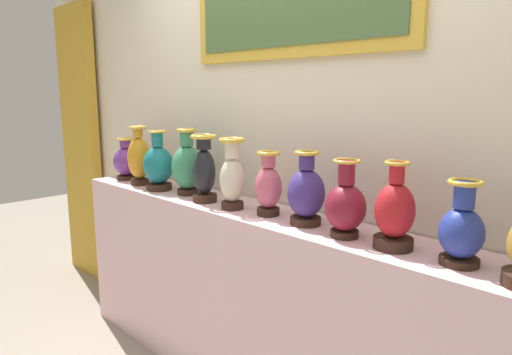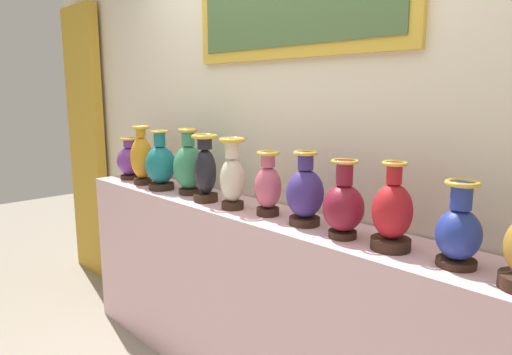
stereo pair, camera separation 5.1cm
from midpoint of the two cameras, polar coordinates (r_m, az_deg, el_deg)
name	(u,v)px [view 1 (the left image)]	position (r m, az deg, el deg)	size (l,w,h in m)	color
display_shelf	(256,304)	(2.57, -0.59, -15.41)	(2.90, 0.39, 1.04)	beige
back_wall	(290,113)	(2.50, 3.61, 8.04)	(5.58, 0.14, 3.05)	beige
curtain_gold	(81,145)	(4.38, -21.22, 3.81)	(0.56, 0.08, 2.37)	gold
vase_violet	(126,161)	(3.35, -16.23, 1.95)	(0.18, 0.18, 0.29)	#382319
vase_amber	(139,158)	(3.13, -14.78, 2.34)	(0.15, 0.15, 0.39)	#382319
vase_teal	(158,166)	(2.94, -12.53, 1.45)	(0.19, 0.19, 0.37)	#382319
vase_jade	(187,166)	(2.77, -9.06, 1.38)	(0.19, 0.19, 0.39)	#382319
vase_onyx	(204,170)	(2.57, -7.00, 0.89)	(0.15, 0.15, 0.38)	#382319
vase_ivory	(232,177)	(2.39, -3.59, 0.11)	(0.14, 0.14, 0.37)	#382319
vase_rose	(268,186)	(2.27, 0.89, -1.10)	(0.14, 0.14, 0.32)	#382319
vase_indigo	(306,193)	(2.12, 5.55, -1.94)	(0.17, 0.17, 0.34)	#382319
vase_burgundy	(345,206)	(1.96, 10.30, -3.44)	(0.17, 0.17, 0.33)	#382319
vase_crimson	(395,213)	(1.86, 16.06, -4.28)	(0.15, 0.15, 0.35)	#382319
vase_cobalt	(462,230)	(1.76, 23.39, -6.02)	(0.15, 0.15, 0.31)	#382319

